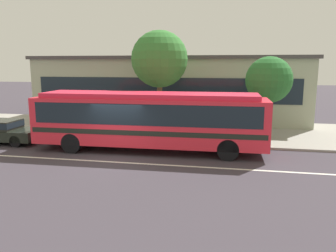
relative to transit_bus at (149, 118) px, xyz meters
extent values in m
plane|color=#3C363E|center=(-1.27, -1.47, -1.72)|extent=(120.00, 120.00, 0.00)
cube|color=#9A948B|center=(-1.27, 5.35, -1.66)|extent=(60.00, 8.00, 0.12)
cube|color=silver|center=(-1.27, -2.27, -1.71)|extent=(56.00, 0.16, 0.01)
cube|color=red|center=(-0.02, 0.00, -0.15)|extent=(11.61, 2.71, 2.29)
cube|color=#E82340|center=(-0.02, 0.00, 1.12)|extent=(10.68, 2.39, 0.24)
cube|color=#19232D|center=(-0.02, 0.00, 0.31)|extent=(10.92, 2.72, 1.01)
cube|color=black|center=(-0.02, 0.00, -0.56)|extent=(11.38, 2.73, 0.24)
cube|color=#19232D|center=(5.72, 0.10, 0.31)|extent=(0.16, 2.20, 1.10)
cylinder|color=black|center=(3.90, 1.18, -1.22)|extent=(1.00, 0.30, 1.00)
cylinder|color=black|center=(3.94, -1.04, -1.22)|extent=(1.00, 0.30, 1.00)
cylinder|color=black|center=(-3.74, 1.04, -1.22)|extent=(1.00, 0.30, 1.00)
cylinder|color=black|center=(-3.70, -1.18, -1.22)|extent=(1.00, 0.30, 1.00)
cylinder|color=black|center=(-7.20, 0.95, -1.40)|extent=(0.64, 0.23, 0.64)
cylinder|color=black|center=(-7.18, -0.62, -1.40)|extent=(0.64, 0.23, 0.64)
cylinder|color=#3E2632|center=(0.13, 2.89, -1.18)|extent=(0.14, 0.14, 0.84)
cylinder|color=#3E2632|center=(0.22, 2.75, -1.18)|extent=(0.14, 0.14, 0.84)
cylinder|color=purple|center=(0.18, 2.82, -0.46)|extent=(0.47, 0.47, 0.59)
sphere|color=#E39E6A|center=(0.18, 2.82, -0.06)|extent=(0.21, 0.21, 0.21)
cylinder|color=gray|center=(5.38, 1.94, -0.33)|extent=(0.08, 0.08, 2.53)
cube|color=yellow|center=(5.38, 1.94, 0.74)|extent=(0.13, 0.44, 0.56)
cylinder|color=brown|center=(-0.34, 3.96, 0.07)|extent=(0.31, 0.31, 3.34)
sphere|color=#367B33|center=(-0.34, 3.96, 2.93)|extent=(3.42, 3.42, 3.42)
cylinder|color=brown|center=(6.01, 3.37, -0.36)|extent=(0.37, 0.37, 2.47)
sphere|color=#2A6C2E|center=(6.01, 3.37, 1.78)|extent=(2.58, 2.58, 2.58)
cube|color=#A1A88E|center=(-0.74, 10.95, 0.63)|extent=(20.15, 8.37, 4.69)
cube|color=#19232D|center=(-0.74, 6.75, 0.87)|extent=(18.54, 0.04, 1.69)
cube|color=#433F41|center=(-0.74, 10.95, 3.10)|extent=(20.55, 8.77, 0.24)
camera|label=1|loc=(4.06, -16.10, 2.65)|focal=35.82mm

